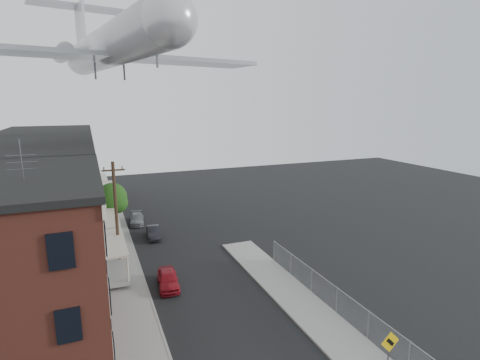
# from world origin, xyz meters

# --- Properties ---
(sidewalk_left) EXTENTS (3.00, 62.00, 0.12)m
(sidewalk_left) POSITION_xyz_m (-5.50, 24.00, 0.06)
(sidewalk_left) COLOR gray
(sidewalk_left) RESTS_ON ground
(sidewalk_right) EXTENTS (3.00, 26.00, 0.12)m
(sidewalk_right) POSITION_xyz_m (5.50, 6.00, 0.06)
(sidewalk_right) COLOR gray
(sidewalk_right) RESTS_ON ground
(curb_left) EXTENTS (0.15, 62.00, 0.14)m
(curb_left) POSITION_xyz_m (-4.05, 24.00, 0.07)
(curb_left) COLOR gray
(curb_left) RESTS_ON ground
(curb_right) EXTENTS (0.15, 26.00, 0.14)m
(curb_right) POSITION_xyz_m (4.05, 6.00, 0.07)
(curb_right) COLOR gray
(curb_right) RESTS_ON ground
(row_house_a) EXTENTS (11.98, 7.00, 10.30)m
(row_house_a) POSITION_xyz_m (-11.96, 16.50, 5.13)
(row_house_a) COLOR #61615F
(row_house_a) RESTS_ON ground
(row_house_b) EXTENTS (11.98, 7.00, 10.30)m
(row_house_b) POSITION_xyz_m (-11.96, 23.50, 5.13)
(row_house_b) COLOR #6D6356
(row_house_b) RESTS_ON ground
(row_house_c) EXTENTS (11.98, 7.00, 10.30)m
(row_house_c) POSITION_xyz_m (-11.96, 30.50, 5.13)
(row_house_c) COLOR #61615F
(row_house_c) RESTS_ON ground
(row_house_d) EXTENTS (11.98, 7.00, 10.30)m
(row_house_d) POSITION_xyz_m (-11.96, 37.50, 5.13)
(row_house_d) COLOR #6D6356
(row_house_d) RESTS_ON ground
(row_house_e) EXTENTS (11.98, 7.00, 10.30)m
(row_house_e) POSITION_xyz_m (-11.96, 44.50, 5.13)
(row_house_e) COLOR #61615F
(row_house_e) RESTS_ON ground
(chainlink_fence) EXTENTS (0.06, 18.06, 1.90)m
(chainlink_fence) POSITION_xyz_m (7.00, 5.00, 1.00)
(chainlink_fence) COLOR gray
(chainlink_fence) RESTS_ON ground
(warning_sign) EXTENTS (1.10, 0.11, 2.80)m
(warning_sign) POSITION_xyz_m (5.60, -1.03, 1.88)
(warning_sign) COLOR #515156
(warning_sign) RESTS_ON ground
(utility_pole) EXTENTS (1.80, 0.26, 9.00)m
(utility_pole) POSITION_xyz_m (-5.60, 18.00, 4.67)
(utility_pole) COLOR black
(utility_pole) RESTS_ON ground
(street_tree) EXTENTS (3.22, 3.20, 5.20)m
(street_tree) POSITION_xyz_m (-5.27, 27.92, 3.45)
(street_tree) COLOR black
(street_tree) RESTS_ON ground
(car_near) EXTENTS (1.86, 3.85, 1.27)m
(car_near) POSITION_xyz_m (-2.52, 12.83, 0.63)
(car_near) COLOR maroon
(car_near) RESTS_ON ground
(car_mid) EXTENTS (1.46, 3.64, 1.17)m
(car_mid) POSITION_xyz_m (-1.80, 23.83, 0.59)
(car_mid) COLOR black
(car_mid) RESTS_ON ground
(car_far) EXTENTS (1.94, 3.95, 1.10)m
(car_far) POSITION_xyz_m (-2.81, 29.16, 0.55)
(car_far) COLOR slate
(car_far) RESTS_ON ground
(airplane) EXTENTS (26.58, 30.37, 8.73)m
(airplane) POSITION_xyz_m (-4.85, 23.97, 18.58)
(airplane) COLOR #B8B8BC
(airplane) RESTS_ON ground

